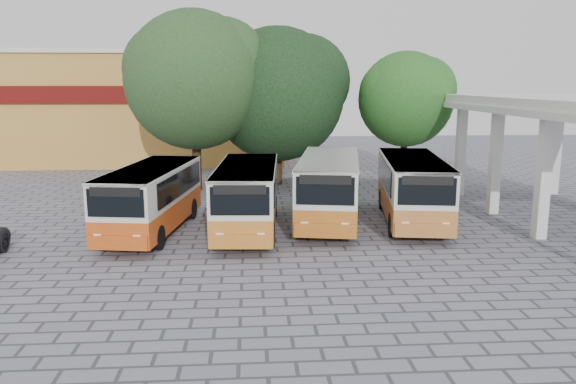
{
  "coord_description": "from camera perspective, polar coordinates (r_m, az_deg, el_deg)",
  "views": [
    {
      "loc": [
        -3.44,
        -18.8,
        6.0
      ],
      "look_at": [
        -1.88,
        4.25,
        1.5
      ],
      "focal_mm": 35.0,
      "sensor_mm": 36.0,
      "label": 1
    }
  ],
  "objects": [
    {
      "name": "tree_middle",
      "position": [
        33.35,
        -0.88,
        10.33
      ],
      "size": [
        8.2,
        7.81,
        9.24
      ],
      "color": "#362612",
      "rests_on": "ground"
    },
    {
      "name": "ground",
      "position": [
        20.04,
        6.23,
        -6.47
      ],
      "size": [
        90.0,
        90.0,
        0.0
      ],
      "primitive_type": "plane",
      "color": "gray",
      "rests_on": "ground"
    },
    {
      "name": "tree_left",
      "position": [
        31.94,
        -9.32,
        11.61
      ],
      "size": [
        8.03,
        7.65,
        9.98
      ],
      "color": "#362212",
      "rests_on": "ground"
    },
    {
      "name": "bus_far_right",
      "position": [
        24.89,
        12.51,
        0.65
      ],
      "size": [
        3.53,
        8.11,
        2.82
      ],
      "rotation": [
        0.0,
        0.0,
        -0.15
      ],
      "color": "#B1682A",
      "rests_on": "ground"
    },
    {
      "name": "bus_far_left",
      "position": [
        23.3,
        -13.69,
        -0.31
      ],
      "size": [
        3.36,
        7.7,
        2.67
      ],
      "rotation": [
        0.0,
        0.0,
        -0.15
      ],
      "color": "#C24610",
      "rests_on": "ground"
    },
    {
      "name": "shophouse_block",
      "position": [
        45.46,
        -13.59,
        8.41
      ],
      "size": [
        20.4,
        10.4,
        8.3
      ],
      "color": "#C18839",
      "rests_on": "ground"
    },
    {
      "name": "bus_centre_right",
      "position": [
        24.33,
        4.19,
        0.71
      ],
      "size": [
        3.76,
        8.29,
        2.87
      ],
      "rotation": [
        0.0,
        0.0,
        -0.18
      ],
      "color": "#B05B17",
      "rests_on": "ground"
    },
    {
      "name": "tree_right",
      "position": [
        33.87,
        11.99,
        9.52
      ],
      "size": [
        5.81,
        5.53,
        7.83
      ],
      "color": "#422C16",
      "rests_on": "ground"
    },
    {
      "name": "bus_centre_left",
      "position": [
        22.9,
        -4.14,
        -0.13
      ],
      "size": [
        2.78,
        7.72,
        2.73
      ],
      "rotation": [
        0.0,
        0.0,
        -0.06
      ],
      "color": "#C06C20",
      "rests_on": "ground"
    }
  ]
}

